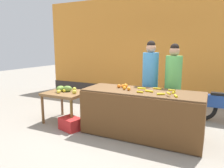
# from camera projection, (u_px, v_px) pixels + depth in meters

# --- Properties ---
(ground_plane) EXTENTS (24.00, 24.00, 0.00)m
(ground_plane) POSITION_uv_depth(u_px,v_px,m) (121.00, 131.00, 4.41)
(ground_plane) COLOR gray
(market_wall_back) EXTENTS (8.49, 0.23, 3.37)m
(market_wall_back) POSITION_uv_depth(u_px,v_px,m) (159.00, 49.00, 6.83)
(market_wall_back) COLOR orange
(market_wall_back) RESTS_ON ground
(fruit_stall_counter) EXTENTS (2.30, 0.85, 0.91)m
(fruit_stall_counter) POSITION_uv_depth(u_px,v_px,m) (141.00, 114.00, 4.14)
(fruit_stall_counter) COLOR brown
(fruit_stall_counter) RESTS_ON ground
(side_table_wooden) EXTENTS (0.91, 0.78, 0.71)m
(side_table_wooden) POSITION_uv_depth(u_px,v_px,m) (66.00, 96.00, 4.91)
(side_table_wooden) COLOR brown
(side_table_wooden) RESTS_ON ground
(banana_bunch_pile) EXTENTS (0.80, 0.58, 0.07)m
(banana_bunch_pile) POSITION_uv_depth(u_px,v_px,m) (159.00, 92.00, 3.86)
(banana_bunch_pile) COLOR yellow
(banana_bunch_pile) RESTS_ON fruit_stall_counter
(orange_pile) EXTENTS (0.35, 0.29, 0.09)m
(orange_pile) POSITION_uv_depth(u_px,v_px,m) (124.00, 87.00, 4.26)
(orange_pile) COLOR orange
(orange_pile) RESTS_ON fruit_stall_counter
(mango_papaya_pile) EXTENTS (0.68, 0.52, 0.14)m
(mango_papaya_pile) POSITION_uv_depth(u_px,v_px,m) (64.00, 89.00, 4.92)
(mango_papaya_pile) COLOR #D8DD41
(mango_papaya_pile) RESTS_ON side_table_wooden
(vendor_woman_blue_shirt) EXTENTS (0.34, 0.34, 1.87)m
(vendor_woman_blue_shirt) POSITION_uv_depth(u_px,v_px,m) (150.00, 83.00, 4.66)
(vendor_woman_blue_shirt) COLOR #33333D
(vendor_woman_blue_shirt) RESTS_ON ground
(vendor_woman_green_shirt) EXTENTS (0.34, 0.34, 1.81)m
(vendor_woman_green_shirt) POSITION_uv_depth(u_px,v_px,m) (173.00, 87.00, 4.47)
(vendor_woman_green_shirt) COLOR #33333D
(vendor_woman_green_shirt) RESTS_ON ground
(produce_crate) EXTENTS (0.51, 0.43, 0.26)m
(produce_crate) POSITION_uv_depth(u_px,v_px,m) (70.00, 124.00, 4.49)
(produce_crate) COLOR red
(produce_crate) RESTS_ON ground
(produce_sack) EXTENTS (0.47, 0.45, 0.45)m
(produce_sack) POSITION_uv_depth(u_px,v_px,m) (108.00, 107.00, 5.38)
(produce_sack) COLOR tan
(produce_sack) RESTS_ON ground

